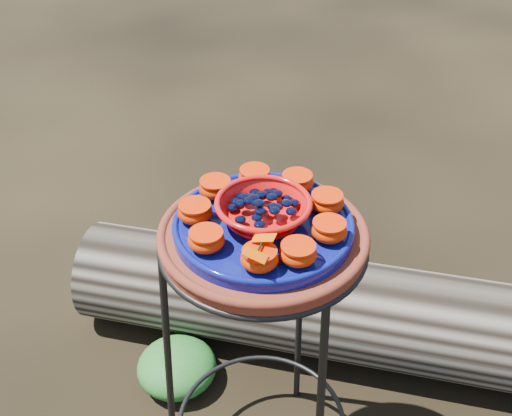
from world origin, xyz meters
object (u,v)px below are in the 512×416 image
at_px(red_bowl, 263,212).
at_px(plant_stand, 262,366).
at_px(cobalt_plate, 263,227).
at_px(driftwood_log, 346,310).
at_px(terracotta_saucer, 263,238).

bearing_deg(red_bowl, plant_stand, 0.00).
distance_m(plant_stand, cobalt_plate, 0.39).
distance_m(cobalt_plate, driftwood_log, 0.75).
height_order(terracotta_saucer, driftwood_log, terracotta_saucer).
relative_size(terracotta_saucer, driftwood_log, 0.25).
height_order(cobalt_plate, red_bowl, red_bowl).
distance_m(plant_stand, red_bowl, 0.43).
bearing_deg(plant_stand, driftwood_log, 83.54).
xyz_separation_m(plant_stand, driftwood_log, (0.05, 0.45, -0.20)).
distance_m(red_bowl, driftwood_log, 0.77).
height_order(terracotta_saucer, cobalt_plate, cobalt_plate).
bearing_deg(plant_stand, cobalt_plate, 0.00).
bearing_deg(driftwood_log, cobalt_plate, -96.46).
xyz_separation_m(plant_stand, terracotta_saucer, (0.00, 0.00, 0.37)).
relative_size(plant_stand, cobalt_plate, 2.07).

